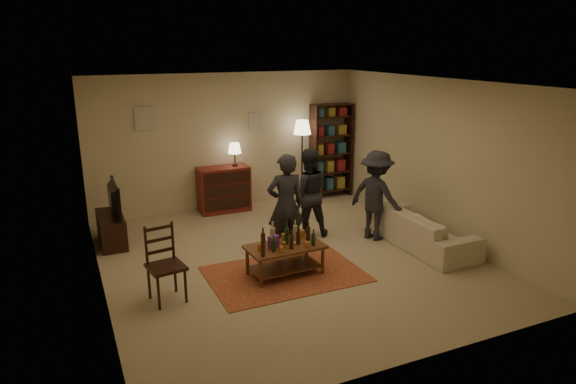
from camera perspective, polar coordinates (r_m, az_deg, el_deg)
floor at (r=8.08m, az=0.16°, el=-7.40°), size 6.00×6.00×0.00m
room_shell at (r=10.12m, az=-10.31°, el=7.84°), size 6.00×6.00×6.00m
rug at (r=7.56m, az=-0.33°, el=-9.09°), size 2.20×1.50×0.01m
coffee_table at (r=7.40m, az=-0.37°, el=-6.34°), size 1.12×0.65×0.79m
dining_chair at (r=6.86m, az=-13.63°, el=-7.42°), size 0.51×0.51×1.02m
tv_stand at (r=9.03m, az=-19.08°, el=-3.15°), size 0.40×1.00×1.06m
dresser at (r=10.26m, az=-7.10°, el=0.45°), size 1.00×0.50×1.36m
bookshelf at (r=11.13m, az=4.79°, el=4.70°), size 0.90×0.34×2.02m
floor_lamp at (r=10.59m, az=1.59°, el=6.57°), size 0.36×0.36×1.73m
sofa at (r=8.75m, az=14.54°, el=-3.93°), size 0.81×2.08×0.61m
person_left at (r=7.99m, az=-0.27°, el=-1.45°), size 0.63×0.45×1.63m
person_right at (r=8.81m, az=2.20°, el=-0.09°), size 0.88×0.77×1.54m
person_by_sofa at (r=8.78m, az=9.77°, el=-0.38°), size 0.91×1.14×1.53m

